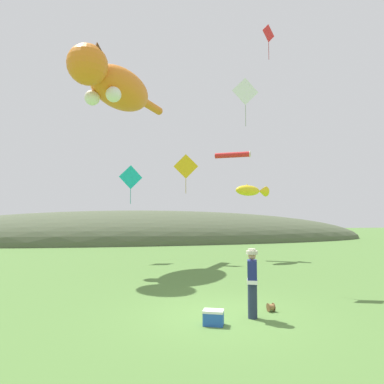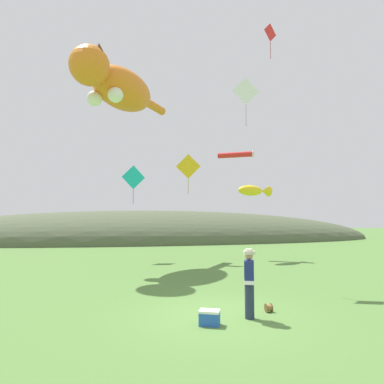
% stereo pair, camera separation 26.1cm
% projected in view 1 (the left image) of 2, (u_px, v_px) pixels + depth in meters
% --- Properties ---
extents(ground_plane, '(120.00, 120.00, 0.00)m').
position_uv_depth(ground_plane, '(224.00, 315.00, 9.07)').
color(ground_plane, '#517A38').
extents(distant_hill_ridge, '(52.62, 14.95, 6.53)m').
position_uv_depth(distant_hill_ridge, '(143.00, 241.00, 37.06)').
color(distant_hill_ridge, '#4C563D').
rests_on(distant_hill_ridge, ground).
extents(festival_attendant, '(0.40, 0.49, 1.77)m').
position_uv_depth(festival_attendant, '(252.00, 281.00, 8.87)').
color(festival_attendant, '#232D47').
rests_on(festival_attendant, ground).
extents(kite_spool, '(0.17, 0.23, 0.23)m').
position_uv_depth(kite_spool, '(271.00, 307.00, 9.43)').
color(kite_spool, olive).
rests_on(kite_spool, ground).
extents(picnic_cooler, '(0.58, 0.49, 0.36)m').
position_uv_depth(picnic_cooler, '(213.00, 317.00, 8.26)').
color(picnic_cooler, blue).
rests_on(picnic_cooler, ground).
extents(kite_giant_cat, '(5.57, 7.53, 2.65)m').
position_uv_depth(kite_giant_cat, '(114.00, 86.00, 19.03)').
color(kite_giant_cat, orange).
extents(kite_fish_windsock, '(2.50, 1.45, 0.75)m').
position_uv_depth(kite_fish_windsock, '(251.00, 191.00, 21.07)').
color(kite_fish_windsock, yellow).
extents(kite_tube_streamer, '(2.28, 1.50, 0.44)m').
position_uv_depth(kite_tube_streamer, '(233.00, 155.00, 22.88)').
color(kite_tube_streamer, red).
extents(kite_diamond_white, '(1.16, 0.03, 2.06)m').
position_uv_depth(kite_diamond_white, '(245.00, 92.00, 14.16)').
color(kite_diamond_white, white).
extents(kite_diamond_teal, '(1.44, 0.42, 2.39)m').
position_uv_depth(kite_diamond_teal, '(131.00, 177.00, 21.08)').
color(kite_diamond_teal, '#19BFBF').
extents(kite_diamond_gold, '(1.46, 0.41, 2.40)m').
position_uv_depth(kite_diamond_gold, '(186.00, 167.00, 20.70)').
color(kite_diamond_gold, yellow).
extents(kite_diamond_red, '(0.85, 0.46, 1.86)m').
position_uv_depth(kite_diamond_red, '(268.00, 34.00, 17.34)').
color(kite_diamond_red, red).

